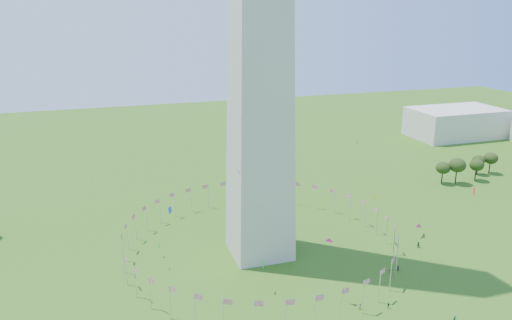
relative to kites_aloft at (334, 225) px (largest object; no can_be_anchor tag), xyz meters
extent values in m
cylinder|color=silver|center=(30.15, 28.46, -15.35)|extent=(0.24, 0.24, 9.00)
cylinder|color=silver|center=(29.54, 35.40, -15.35)|extent=(0.24, 0.24, 9.00)
cylinder|color=silver|center=(27.74, 42.14, -15.35)|extent=(0.24, 0.24, 9.00)
cylinder|color=silver|center=(24.79, 48.46, -15.35)|extent=(0.24, 0.24, 9.00)
cylinder|color=silver|center=(20.79, 54.17, -15.35)|extent=(0.24, 0.24, 9.00)
cylinder|color=silver|center=(15.86, 59.10, -15.35)|extent=(0.24, 0.24, 9.00)
cylinder|color=silver|center=(10.15, 63.10, -15.35)|extent=(0.24, 0.24, 9.00)
cylinder|color=silver|center=(3.83, 66.04, -15.35)|extent=(0.24, 0.24, 9.00)
cylinder|color=silver|center=(-2.90, 67.85, -15.35)|extent=(0.24, 0.24, 9.00)
cylinder|color=silver|center=(-9.85, 68.46, -15.35)|extent=(0.24, 0.24, 9.00)
cylinder|color=silver|center=(-16.79, 67.85, -15.35)|extent=(0.24, 0.24, 9.00)
cylinder|color=silver|center=(-23.53, 66.04, -15.35)|extent=(0.24, 0.24, 9.00)
cylinder|color=silver|center=(-29.85, 63.10, -15.35)|extent=(0.24, 0.24, 9.00)
cylinder|color=silver|center=(-35.56, 59.10, -15.35)|extent=(0.24, 0.24, 9.00)
cylinder|color=silver|center=(-40.49, 54.17, -15.35)|extent=(0.24, 0.24, 9.00)
cylinder|color=silver|center=(-44.49, 48.46, -15.35)|extent=(0.24, 0.24, 9.00)
cylinder|color=silver|center=(-47.44, 42.14, -15.35)|extent=(0.24, 0.24, 9.00)
cylinder|color=silver|center=(-49.24, 35.40, -15.35)|extent=(0.24, 0.24, 9.00)
cylinder|color=silver|center=(-49.85, 28.46, -15.35)|extent=(0.24, 0.24, 9.00)
cylinder|color=silver|center=(-49.24, 21.51, -15.35)|extent=(0.24, 0.24, 9.00)
cylinder|color=silver|center=(-47.44, 14.78, -15.35)|extent=(0.24, 0.24, 9.00)
cylinder|color=silver|center=(-44.49, 8.46, -15.35)|extent=(0.24, 0.24, 9.00)
cylinder|color=silver|center=(-40.49, 2.75, -15.35)|extent=(0.24, 0.24, 9.00)
cylinder|color=silver|center=(-35.56, -2.18, -15.35)|extent=(0.24, 0.24, 9.00)
cylinder|color=silver|center=(-29.85, -6.18, -15.35)|extent=(0.24, 0.24, 9.00)
cylinder|color=silver|center=(-23.53, -9.13, -15.35)|extent=(0.24, 0.24, 9.00)
cylinder|color=silver|center=(-16.79, -10.94, -15.35)|extent=(0.24, 0.24, 9.00)
cylinder|color=silver|center=(-9.85, -11.54, -15.35)|extent=(0.24, 0.24, 9.00)
cylinder|color=silver|center=(-2.90, -10.94, -15.35)|extent=(0.24, 0.24, 9.00)
cylinder|color=silver|center=(3.83, -9.13, -15.35)|extent=(0.24, 0.24, 9.00)
cylinder|color=silver|center=(10.15, -6.18, -15.35)|extent=(0.24, 0.24, 9.00)
cylinder|color=silver|center=(15.86, -2.18, -15.35)|extent=(0.24, 0.24, 9.00)
cylinder|color=silver|center=(20.79, 2.75, -15.35)|extent=(0.24, 0.24, 9.00)
cylinder|color=silver|center=(24.79, 8.46, -15.35)|extent=(0.24, 0.24, 9.00)
cylinder|color=silver|center=(27.74, 14.78, -15.35)|extent=(0.24, 0.24, 9.00)
cylinder|color=silver|center=(29.54, 21.51, -15.35)|extent=(0.24, 0.24, 9.00)
cube|color=beige|center=(140.15, 128.46, -11.85)|extent=(50.00, 30.00, 16.00)
imported|color=#194024|center=(11.19, -9.17, -19.07)|extent=(0.96, 0.89, 1.57)
imported|color=slate|center=(4.34, -7.52, -19.01)|extent=(0.86, 0.69, 1.69)
imported|color=#3A1B53|center=(21.08, 5.41, -18.99)|extent=(1.64, 0.80, 1.73)
imported|color=#183D22|center=(22.72, -19.05, -18.97)|extent=(1.21, 0.79, 1.76)
imported|color=#193F25|center=(37.69, 16.46, -18.90)|extent=(1.39, 1.92, 1.90)
imported|color=black|center=(23.78, 6.12, -19.07)|extent=(0.91, 0.89, 1.56)
plane|color=#CC2699|center=(-1.82, -1.35, -3.19)|extent=(1.68, 2.14, 2.31)
plane|color=red|center=(11.77, -31.41, 18.84)|extent=(1.63, 1.57, 2.26)
plane|color=blue|center=(-40.45, -6.48, 11.81)|extent=(0.58, 1.73, 1.82)
plane|color=blue|center=(-48.50, 41.28, 10.94)|extent=(0.24, 1.72, 1.73)
plane|color=#CC2699|center=(-3.44, 20.67, -4.49)|extent=(1.06, 0.45, 1.09)
plane|color=blue|center=(-20.26, 13.79, 11.38)|extent=(1.24, 1.29, 1.68)
plane|color=green|center=(15.69, 18.94, 15.05)|extent=(0.94, 0.83, 1.25)
plane|color=#CC2699|center=(24.84, 0.31, -3.80)|extent=(1.47, 1.11, 1.56)
plane|color=green|center=(-15.80, 7.50, -11.90)|extent=(2.03, 0.61, 1.96)
plane|color=green|center=(-39.71, 27.95, -12.95)|extent=(1.26, 1.27, 1.57)
plane|color=yellow|center=(15.75, 8.11, 2.56)|extent=(1.13, 0.66, 1.22)
plane|color=yellow|center=(27.73, 1.78, -7.86)|extent=(1.94, 0.69, 1.98)
ellipsoid|color=#2E4416|center=(81.73, 62.98, -15.17)|extent=(5.99, 5.99, 9.37)
ellipsoid|color=#2E4416|center=(87.20, 61.20, -14.39)|extent=(6.99, 6.99, 10.92)
ellipsoid|color=#2E4416|center=(97.79, 61.93, -15.19)|extent=(5.96, 5.96, 9.32)
ellipsoid|color=#2E4416|center=(104.29, 68.26, -15.50)|extent=(5.57, 5.57, 8.70)
ellipsoid|color=#2E4416|center=(110.45, 67.87, -15.12)|extent=(6.06, 6.06, 9.47)
camera|label=1|loc=(-52.33, -100.58, 51.19)|focal=35.00mm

